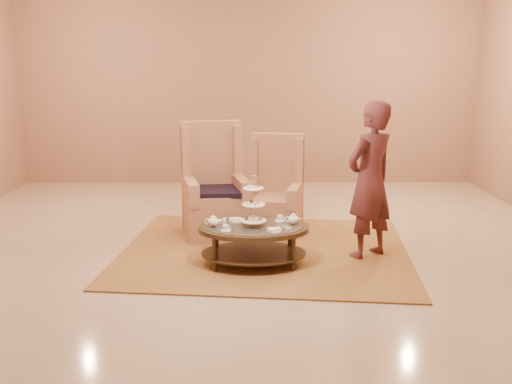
{
  "coord_description": "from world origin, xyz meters",
  "views": [
    {
      "loc": [
        0.01,
        -6.1,
        2.16
      ],
      "look_at": [
        0.09,
        0.2,
        0.7
      ],
      "focal_mm": 40.0,
      "sensor_mm": 36.0,
      "label": 1
    }
  ],
  "objects_px": {
    "tea_table": "(254,233)",
    "person": "(370,181)",
    "armchair_right": "(275,200)",
    "armchair_left": "(214,197)"
  },
  "relations": [
    {
      "from": "armchair_left",
      "to": "armchair_right",
      "type": "xyz_separation_m",
      "value": [
        0.76,
        0.03,
        -0.06
      ]
    },
    {
      "from": "armchair_right",
      "to": "person",
      "type": "bearing_deg",
      "value": -30.89
    },
    {
      "from": "armchair_right",
      "to": "person",
      "type": "distance_m",
      "value": 1.46
    },
    {
      "from": "person",
      "to": "tea_table",
      "type": "bearing_deg",
      "value": -25.1
    },
    {
      "from": "armchair_left",
      "to": "person",
      "type": "bearing_deg",
      "value": -40.67
    },
    {
      "from": "person",
      "to": "armchair_right",
      "type": "bearing_deg",
      "value": -80.24
    },
    {
      "from": "tea_table",
      "to": "armchair_left",
      "type": "xyz_separation_m",
      "value": [
        -0.49,
        1.19,
        0.12
      ]
    },
    {
      "from": "tea_table",
      "to": "person",
      "type": "bearing_deg",
      "value": 10.91
    },
    {
      "from": "tea_table",
      "to": "armchair_left",
      "type": "height_order",
      "value": "armchair_left"
    },
    {
      "from": "armchair_left",
      "to": "armchair_right",
      "type": "distance_m",
      "value": 0.77
    }
  ]
}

